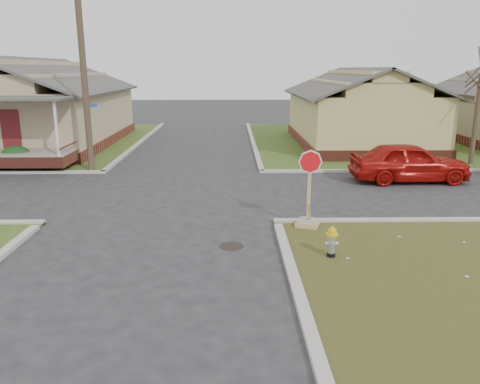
{
  "coord_description": "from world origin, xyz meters",
  "views": [
    {
      "loc": [
        2.21,
        -12.2,
        4.6
      ],
      "look_at": [
        2.46,
        1.0,
        1.1
      ],
      "focal_mm": 35.0,
      "sensor_mm": 36.0,
      "label": 1
    }
  ],
  "objects_px": {
    "utility_pole": "(83,67)",
    "fire_hydrant": "(332,240)",
    "red_sedan": "(409,162)",
    "stop_sign": "(308,210)"
  },
  "relations": [
    {
      "from": "utility_pole",
      "to": "fire_hydrant",
      "type": "height_order",
      "value": "utility_pole"
    },
    {
      "from": "fire_hydrant",
      "to": "red_sedan",
      "type": "relative_size",
      "value": 0.16
    },
    {
      "from": "stop_sign",
      "to": "red_sedan",
      "type": "xyz_separation_m",
      "value": [
        5.15,
        5.82,
        0.28
      ]
    },
    {
      "from": "utility_pole",
      "to": "stop_sign",
      "type": "xyz_separation_m",
      "value": [
        8.68,
        -7.91,
        -4.12
      ]
    },
    {
      "from": "fire_hydrant",
      "to": "red_sedan",
      "type": "bearing_deg",
      "value": 61.66
    },
    {
      "from": "utility_pole",
      "to": "fire_hydrant",
      "type": "relative_size",
      "value": 11.51
    },
    {
      "from": "utility_pole",
      "to": "red_sedan",
      "type": "height_order",
      "value": "utility_pole"
    },
    {
      "from": "utility_pole",
      "to": "fire_hydrant",
      "type": "distance_m",
      "value": 14.21
    },
    {
      "from": "stop_sign",
      "to": "red_sedan",
      "type": "bearing_deg",
      "value": 70.04
    },
    {
      "from": "red_sedan",
      "to": "fire_hydrant",
      "type": "bearing_deg",
      "value": 147.9
    }
  ]
}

